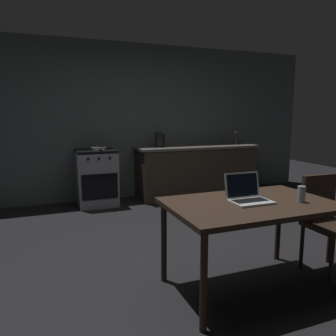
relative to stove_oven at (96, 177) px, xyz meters
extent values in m
plane|color=black|center=(0.59, -2.32, -0.44)|extent=(12.00, 12.00, 0.00)
cube|color=#505958|center=(0.89, 0.35, 0.86)|extent=(6.40, 0.10, 2.60)
cube|color=#382D23|center=(1.76, 0.00, -0.02)|extent=(2.10, 0.60, 0.84)
cube|color=#66605B|center=(1.76, 0.00, 0.42)|extent=(2.16, 0.64, 0.04)
cube|color=gray|center=(0.00, 0.00, -0.02)|extent=(0.60, 0.60, 0.84)
cube|color=black|center=(0.00, 0.00, 0.42)|extent=(0.60, 0.60, 0.04)
cube|color=black|center=(0.00, -0.30, -0.09)|extent=(0.54, 0.01, 0.39)
cylinder|color=black|center=(-0.16, -0.31, 0.34)|extent=(0.04, 0.02, 0.04)
cylinder|color=black|center=(0.00, -0.31, 0.34)|extent=(0.04, 0.02, 0.04)
cylinder|color=black|center=(0.16, -0.31, 0.34)|extent=(0.04, 0.02, 0.04)
cube|color=#332319|center=(0.73, -3.06, 0.28)|extent=(1.33, 0.86, 0.04)
cylinder|color=#332319|center=(0.12, -3.43, -0.09)|extent=(0.05, 0.05, 0.70)
cylinder|color=#332319|center=(0.12, -2.69, -0.09)|extent=(0.05, 0.05, 0.70)
cylinder|color=#332319|center=(1.33, -2.69, -0.09)|extent=(0.05, 0.05, 0.70)
cube|color=#2D2116|center=(1.58, -3.11, 0.00)|extent=(0.40, 0.40, 0.04)
cube|color=#2D2116|center=(1.58, -2.93, 0.23)|extent=(0.38, 0.04, 0.42)
cylinder|color=#2D2116|center=(1.41, -3.28, -0.23)|extent=(0.04, 0.04, 0.42)
cylinder|color=#2D2116|center=(1.41, -2.94, -0.23)|extent=(0.04, 0.04, 0.42)
cylinder|color=#2D2116|center=(1.75, -2.94, -0.23)|extent=(0.04, 0.04, 0.42)
cube|color=silver|center=(0.71, -3.09, 0.31)|extent=(0.32, 0.22, 0.02)
cube|color=black|center=(0.71, -3.07, 0.32)|extent=(0.28, 0.12, 0.00)
cube|color=silver|center=(0.71, -2.95, 0.42)|extent=(0.32, 0.05, 0.21)
cube|color=black|center=(0.71, -2.96, 0.42)|extent=(0.29, 0.04, 0.18)
cylinder|color=black|center=(1.06, 0.00, 0.45)|extent=(0.15, 0.15, 0.02)
cylinder|color=black|center=(1.06, 0.00, 0.57)|extent=(0.15, 0.15, 0.22)
cylinder|color=black|center=(1.06, 0.00, 0.69)|extent=(0.09, 0.09, 0.02)
cube|color=black|center=(1.15, 0.00, 0.58)|extent=(0.02, 0.02, 0.15)
cylinder|color=#2D2D33|center=(2.53, -0.05, 0.55)|extent=(0.07, 0.07, 0.21)
cone|color=#2D2D33|center=(2.53, -0.05, 0.69)|extent=(0.07, 0.07, 0.06)
cylinder|color=black|center=(2.53, -0.05, 0.73)|extent=(0.03, 0.03, 0.02)
cylinder|color=gray|center=(0.04, -0.02, 0.45)|extent=(0.25, 0.25, 0.01)
torus|color=gray|center=(0.04, -0.02, 0.48)|extent=(0.26, 0.26, 0.02)
cylinder|color=black|center=(0.04, -0.23, 0.46)|extent=(0.02, 0.18, 0.02)
cylinder|color=#99B7C6|center=(1.10, -3.21, 0.36)|extent=(0.06, 0.06, 0.13)
camera|label=1|loc=(-0.83, -5.23, 1.00)|focal=35.62mm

